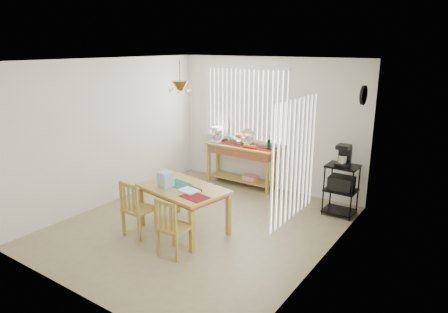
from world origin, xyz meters
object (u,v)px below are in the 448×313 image
Objects in this scene: wire_cart at (341,185)px; chair_left at (137,209)px; cart_items at (344,156)px; chair_right at (173,228)px; sideboard at (241,156)px; dining_table at (183,192)px.

wire_cart is 3.39m from chair_left.
cart_items is 3.45m from chair_left.
wire_cart is 0.52m from cart_items.
sideboard is at bearing 103.99° from chair_right.
chair_right is at bearing -76.01° from sideboard.
wire_cart reaches higher than dining_table.
chair_left is (-0.11, -2.80, -0.20)m from sideboard.
cart_items is (2.17, -0.28, 0.41)m from sideboard.
dining_table is (-1.81, -1.98, 0.10)m from wire_cart.
chair_left reaches higher than chair_right.
dining_table is at bearing 48.23° from chair_left.
chair_right is (0.37, -0.67, -0.22)m from dining_table.
sideboard is 2.30m from dining_table.
sideboard is 2.23m from cart_items.
cart_items is at bearing 61.65° from chair_right.
dining_table is 0.73m from chair_left.
sideboard is 2.19m from wire_cart.
chair_right is at bearing -9.89° from chair_left.
chair_right is at bearing -118.44° from wire_cart.
dining_table is 1.73× the size of chair_right.
sideboard is at bearing 172.28° from wire_cart.
wire_cart is 3.02m from chair_right.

